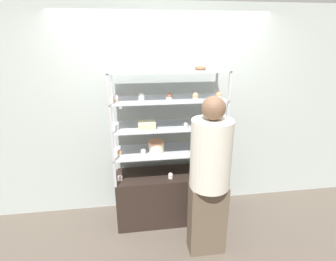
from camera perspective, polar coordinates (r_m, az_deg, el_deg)
name	(u,v)px	position (r m, az deg, el deg)	size (l,w,h in m)	color
ground_plane	(168,217)	(3.59, 0.00, -18.30)	(20.00, 20.00, 0.00)	brown
back_wall	(164,113)	(3.34, -0.91, 3.78)	(8.00, 0.05, 2.60)	#A8B2AD
display_base	(168,196)	(3.41, 0.00, -14.06)	(1.26, 0.45, 0.64)	black
display_riser_lower	(168,152)	(3.11, 0.00, -4.66)	(1.26, 0.45, 0.31)	#B7B7BC
display_riser_middle	(168,127)	(3.00, 0.00, 0.76)	(1.26, 0.45, 0.31)	#B7B7BC
display_riser_upper	(168,101)	(2.92, 0.00, 6.54)	(1.26, 0.45, 0.31)	#B7B7BC
display_riser_top	(168,72)	(2.86, 0.00, 12.61)	(1.26, 0.45, 0.31)	#B7B7BC
layer_cake_centerpiece	(156,147)	(3.05, -2.55, -3.50)	(0.19, 0.19, 0.13)	beige
sheet_cake_frosted	(147,125)	(2.91, -4.66, 1.25)	(0.19, 0.16, 0.07)	#DBBC84
cupcake_0	(120,178)	(3.14, -10.37, -10.08)	(0.06, 0.06, 0.07)	beige
cupcake_1	(171,176)	(3.13, 0.56, -9.77)	(0.06, 0.06, 0.07)	white
cupcake_2	(214,170)	(3.30, 10.08, -8.49)	(0.06, 0.06, 0.07)	beige
price_tag_0	(206,178)	(3.14, 8.25, -10.18)	(0.04, 0.00, 0.04)	white
cupcake_3	(119,153)	(3.01, -10.54, -4.78)	(0.06, 0.06, 0.07)	beige
cupcake_4	(143,151)	(3.01, -5.39, -4.57)	(0.06, 0.06, 0.07)	white
cupcake_5	(193,148)	(3.10, 5.55, -3.81)	(0.06, 0.06, 0.07)	white
cupcake_6	(217,146)	(3.18, 10.60, -3.44)	(0.06, 0.06, 0.07)	white
price_tag_1	(200,154)	(2.98, 7.02, -5.12)	(0.04, 0.00, 0.04)	white
cupcake_7	(117,128)	(2.88, -11.12, 0.63)	(0.05, 0.05, 0.06)	white
cupcake_8	(186,125)	(2.91, 3.89, 1.15)	(0.05, 0.05, 0.06)	#CCB28C
cupcake_9	(217,122)	(3.08, 10.66, 1.88)	(0.05, 0.05, 0.06)	#CCB28C
price_tag_2	(197,128)	(2.85, 6.25, 0.50)	(0.04, 0.00, 0.04)	white
cupcake_10	(115,98)	(2.81, -11.41, 6.88)	(0.07, 0.07, 0.08)	#CCB28C
cupcake_11	(141,97)	(2.84, -5.80, 7.27)	(0.07, 0.07, 0.08)	white
cupcake_12	(169,96)	(2.86, 0.24, 7.48)	(0.07, 0.07, 0.08)	white
cupcake_13	(195,96)	(2.87, 5.98, 7.41)	(0.07, 0.07, 0.08)	#CCB28C
cupcake_14	(219,95)	(2.97, 10.95, 7.58)	(0.07, 0.07, 0.08)	white
price_tag_3	(196,100)	(2.76, 6.19, 6.59)	(0.04, 0.00, 0.04)	white
cupcake_15	(114,69)	(2.75, -11.75, 13.02)	(0.05, 0.05, 0.07)	beige
cupcake_16	(170,68)	(2.81, 0.33, 13.54)	(0.05, 0.05, 0.07)	white
cupcake_17	(223,67)	(2.95, 11.80, 13.42)	(0.05, 0.05, 0.07)	beige
price_tag_4	(158,70)	(2.64, -2.09, 12.94)	(0.04, 0.00, 0.04)	white
donut_glazed	(200,68)	(2.93, 7.07, 13.32)	(0.13, 0.13, 0.03)	brown
customer_figure	(210,175)	(2.67, 9.05, -9.56)	(0.40, 0.40, 1.71)	brown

